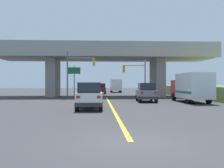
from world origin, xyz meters
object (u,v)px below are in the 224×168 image
highway_sign (74,74)px  semi_truck_distant (116,86)px  box_truck (191,87)px  suv_lead (90,96)px  sedan_oncoming (101,89)px  suv_crossing (146,92)px  traffic_signal_farside (77,69)px  traffic_signal_nearside (137,74)px

highway_sign → semi_truck_distant: bearing=71.5°
box_truck → suv_lead: bearing=-146.4°
suv_lead → box_truck: box_truck is taller
suv_lead → sedan_oncoming: same height
highway_sign → semi_truck_distant: size_ratio=0.67×
sedan_oncoming → suv_crossing: bearing=-77.7°
suv_crossing → highway_sign: 12.59m
box_truck → traffic_signal_farside: (-12.42, 6.30, 2.20)m
suv_crossing → semi_truck_distant: size_ratio=0.69×
box_truck → traffic_signal_farside: traffic_signal_farside is taller
suv_crossing → sedan_oncoming: bearing=105.3°
suv_lead → highway_sign: highway_sign is taller
semi_truck_distant → traffic_signal_farside: bearing=-104.5°
suv_crossing → traffic_signal_farside: size_ratio=0.75×
suv_crossing → sedan_oncoming: same height
suv_lead → sedan_oncoming: 29.77m
traffic_signal_nearside → highway_sign: (-8.51, 2.77, 0.08)m
traffic_signal_nearside → traffic_signal_farside: traffic_signal_farside is taller
sedan_oncoming → highway_sign: (-3.79, -12.84, 2.28)m
suv_lead → traffic_signal_nearside: 15.42m
suv_crossing → semi_truck_distant: semi_truck_distant is taller
suv_crossing → traffic_signal_nearside: bearing=93.4°
traffic_signal_farside → semi_truck_distant: size_ratio=0.91×
sedan_oncoming → box_truck: bearing=-67.9°
highway_sign → traffic_signal_farside: bearing=-80.0°
suv_lead → traffic_signal_farside: (-2.12, 13.15, 2.77)m
suv_crossing → suv_lead: bearing=-123.0°
traffic_signal_nearside → highway_sign: size_ratio=1.15×
sedan_oncoming → semi_truck_distant: size_ratio=0.71×
traffic_signal_farside → highway_sign: bearing=100.0°
traffic_signal_nearside → traffic_signal_farside: (-7.84, -0.99, 0.56)m
suv_lead → box_truck: size_ratio=0.61×
traffic_signal_nearside → semi_truck_distant: (-1.19, 24.68, -1.68)m
suv_crossing → semi_truck_distant: (-1.23, 30.86, 0.53)m
traffic_signal_nearside → semi_truck_distant: size_ratio=0.77×
box_truck → semi_truck_distant: bearing=100.2°
box_truck → traffic_signal_nearside: (-4.57, 7.30, 1.63)m
traffic_signal_farside → semi_truck_distant: (6.65, 25.67, -2.24)m
box_truck → semi_truck_distant: (-5.76, 31.98, -0.05)m
suv_lead → traffic_signal_nearside: (5.72, 14.14, 2.21)m
traffic_signal_farside → highway_sign: 3.85m
suv_lead → traffic_signal_nearside: traffic_signal_nearside is taller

